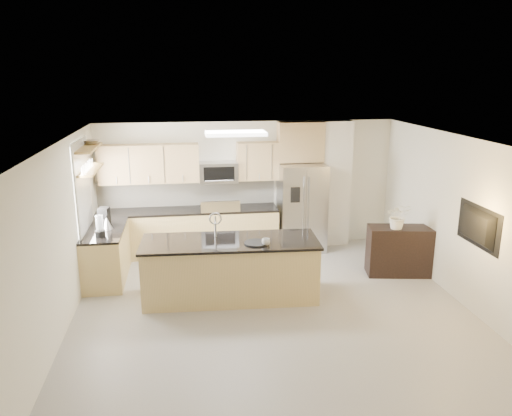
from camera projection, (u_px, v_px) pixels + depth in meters
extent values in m
plane|color=#A3A19C|center=(275.00, 317.00, 7.47)|extent=(6.50, 6.50, 0.00)
cube|color=white|center=(277.00, 144.00, 6.78)|extent=(6.00, 6.50, 0.02)
cube|color=silver|center=(247.00, 185.00, 10.23)|extent=(6.00, 0.02, 2.60)
cube|color=silver|center=(349.00, 360.00, 4.02)|extent=(6.00, 0.02, 2.60)
cube|color=silver|center=(57.00, 245.00, 6.71)|extent=(0.02, 6.50, 2.60)
cube|color=silver|center=(471.00, 225.00, 7.54)|extent=(0.02, 6.50, 2.60)
cube|color=tan|center=(189.00, 233.00, 9.97)|extent=(3.55, 0.65, 0.88)
cube|color=black|center=(188.00, 210.00, 9.85)|extent=(3.55, 0.66, 0.04)
cube|color=beige|center=(187.00, 193.00, 10.08)|extent=(3.55, 0.02, 0.52)
cube|color=tan|center=(107.00, 255.00, 8.75)|extent=(0.65, 1.50, 0.88)
cube|color=black|center=(104.00, 230.00, 8.62)|extent=(0.66, 1.50, 0.04)
cube|color=black|center=(220.00, 231.00, 10.06)|extent=(0.76, 0.64, 0.90)
cube|color=black|center=(220.00, 208.00, 9.93)|extent=(0.76, 0.62, 0.03)
cube|color=#A9A9AB|center=(221.00, 207.00, 9.62)|extent=(0.76, 0.04, 0.22)
cube|color=tan|center=(149.00, 164.00, 9.66)|extent=(1.92, 0.33, 0.75)
cube|color=tan|center=(258.00, 161.00, 9.96)|extent=(0.82, 0.33, 0.75)
cube|color=#A9A9AB|center=(218.00, 172.00, 9.86)|extent=(0.76, 0.40, 0.40)
cube|color=black|center=(219.00, 174.00, 9.68)|extent=(0.60, 0.02, 0.28)
cube|color=#A9A9AB|center=(301.00, 207.00, 10.12)|extent=(0.92, 0.75, 1.78)
cube|color=gray|center=(306.00, 212.00, 9.76)|extent=(0.02, 0.01, 1.69)
cube|color=black|center=(295.00, 195.00, 9.63)|extent=(0.18, 0.03, 0.30)
cube|color=white|center=(335.00, 184.00, 10.34)|extent=(0.60, 0.30, 2.60)
cube|color=white|center=(82.00, 189.00, 8.38)|extent=(0.03, 1.05, 1.55)
cube|color=silver|center=(83.00, 188.00, 8.39)|extent=(0.03, 1.15, 1.65)
cube|color=olive|center=(90.00, 170.00, 8.42)|extent=(0.30, 1.20, 0.04)
cube|color=olive|center=(88.00, 148.00, 8.32)|extent=(0.30, 1.20, 0.04)
cube|color=white|center=(236.00, 133.00, 8.26)|extent=(1.00, 0.50, 0.06)
cube|color=tan|center=(230.00, 270.00, 8.02)|extent=(2.78, 1.08, 0.93)
cube|color=black|center=(230.00, 242.00, 7.89)|extent=(2.85, 1.15, 0.04)
cube|color=black|center=(217.00, 243.00, 7.86)|extent=(0.58, 0.42, 0.01)
cylinder|color=#A9A9AB|center=(215.00, 227.00, 8.03)|extent=(0.03, 0.03, 0.34)
torus|color=#A9A9AB|center=(215.00, 219.00, 7.93)|extent=(0.21, 0.03, 0.21)
cube|color=black|center=(399.00, 251.00, 8.94)|extent=(1.17, 0.64, 0.89)
imported|color=silver|center=(266.00, 242.00, 7.66)|extent=(0.16, 0.16, 0.10)
cylinder|color=black|center=(256.00, 243.00, 7.74)|extent=(0.46, 0.46, 0.02)
cylinder|color=black|center=(100.00, 234.00, 8.20)|extent=(0.16, 0.16, 0.11)
cylinder|color=silver|center=(99.00, 223.00, 8.15)|extent=(0.12, 0.12, 0.26)
cone|color=#A9A9AB|center=(107.00, 223.00, 8.59)|extent=(0.20, 0.20, 0.21)
cylinder|color=black|center=(106.00, 217.00, 8.56)|extent=(0.04, 0.04, 0.04)
cube|color=black|center=(104.00, 217.00, 8.78)|extent=(0.20, 0.23, 0.32)
cylinder|color=#A9A9AB|center=(104.00, 222.00, 8.74)|extent=(0.10, 0.10, 0.11)
imported|color=#A9A9AB|center=(91.00, 141.00, 8.66)|extent=(0.47, 0.47, 0.09)
imported|color=white|center=(399.00, 210.00, 8.65)|extent=(0.71, 0.65, 0.70)
imported|color=black|center=(473.00, 227.00, 7.32)|extent=(0.14, 1.08, 0.62)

